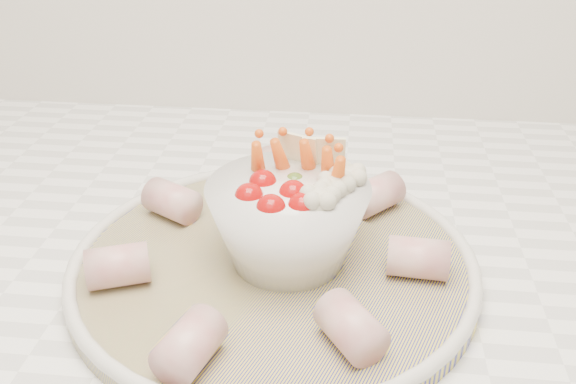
# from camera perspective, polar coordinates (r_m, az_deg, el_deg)

# --- Properties ---
(serving_platter) EXTENTS (0.46, 0.46, 0.02)m
(serving_platter) POSITION_cam_1_polar(r_m,az_deg,el_deg) (0.57, -1.29, -6.32)
(serving_platter) COLOR navy
(serving_platter) RESTS_ON kitchen_counter
(veggie_bowl) EXTENTS (0.14, 0.14, 0.11)m
(veggie_bowl) POSITION_cam_1_polar(r_m,az_deg,el_deg) (0.55, 0.17, -2.40)
(veggie_bowl) COLOR white
(veggie_bowl) RESTS_ON serving_platter
(cured_meat_rolls) EXTENTS (0.30, 0.33, 0.03)m
(cured_meat_rolls) POSITION_cam_1_polar(r_m,az_deg,el_deg) (0.56, -1.44, -4.50)
(cured_meat_rolls) COLOR #BE565A
(cured_meat_rolls) RESTS_ON serving_platter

